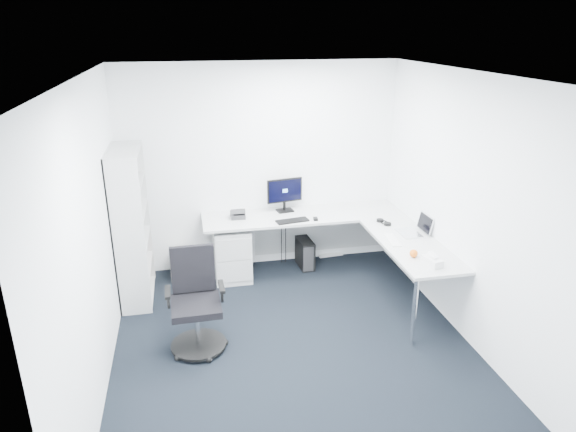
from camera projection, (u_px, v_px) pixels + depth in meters
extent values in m
plane|color=black|center=(294.00, 348.00, 5.25)|extent=(4.20, 4.20, 0.00)
plane|color=white|center=(296.00, 76.00, 4.30)|extent=(4.20, 4.20, 0.00)
cube|color=white|center=(261.00, 168.00, 6.70)|extent=(3.60, 0.02, 2.70)
cube|color=white|center=(376.00, 361.00, 2.85)|extent=(3.60, 0.02, 2.70)
cube|color=white|center=(92.00, 241.00, 4.43)|extent=(0.02, 4.20, 2.70)
cube|color=white|center=(471.00, 212.00, 5.11)|extent=(0.02, 4.20, 2.70)
cube|color=#B1B3B3|center=(232.00, 252.00, 6.62)|extent=(0.46, 0.57, 0.70)
cube|color=black|center=(305.00, 253.00, 6.97)|extent=(0.20, 0.40, 0.38)
cube|color=beige|center=(179.00, 264.00, 6.68)|extent=(0.21, 0.39, 0.35)
cube|color=silver|center=(331.00, 255.00, 7.34)|extent=(0.36, 0.09, 0.04)
cube|color=black|center=(292.00, 221.00, 6.42)|extent=(0.42, 0.21, 0.02)
cube|color=black|center=(316.00, 219.00, 6.47)|extent=(0.06, 0.10, 0.03)
cube|color=silver|center=(393.00, 240.00, 5.85)|extent=(0.14, 0.38, 0.01)
sphere|color=orange|center=(414.00, 253.00, 5.42)|extent=(0.09, 0.09, 0.09)
cube|color=silver|center=(432.00, 261.00, 5.25)|extent=(0.16, 0.25, 0.08)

